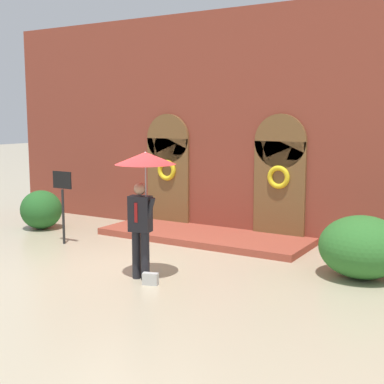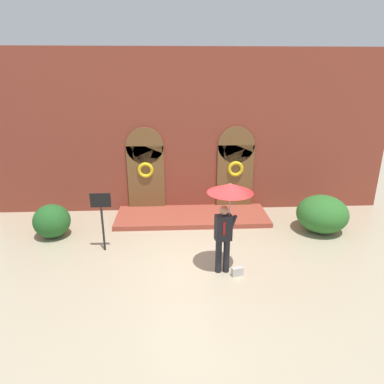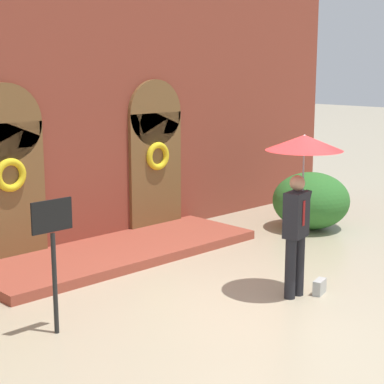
% 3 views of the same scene
% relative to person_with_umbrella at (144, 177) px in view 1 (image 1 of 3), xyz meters
% --- Properties ---
extents(ground_plane, '(80.00, 80.00, 0.00)m').
position_rel_person_with_umbrella_xyz_m(ground_plane, '(-0.69, 0.32, -1.91)').
color(ground_plane, tan).
extents(building_facade, '(14.00, 2.30, 5.60)m').
position_rel_person_with_umbrella_xyz_m(building_facade, '(-0.69, 4.47, 0.77)').
color(building_facade, brown).
rests_on(building_facade, ground).
extents(person_with_umbrella, '(1.10, 1.10, 2.36)m').
position_rel_person_with_umbrella_xyz_m(person_with_umbrella, '(0.00, 0.00, 0.00)').
color(person_with_umbrella, black).
rests_on(person_with_umbrella, ground).
extents(handbag, '(0.30, 0.19, 0.22)m').
position_rel_person_with_umbrella_xyz_m(handbag, '(0.26, -0.20, -1.80)').
color(handbag, '#B7B7B2').
rests_on(handbag, ground).
extents(sign_post, '(0.56, 0.06, 1.72)m').
position_rel_person_with_umbrella_xyz_m(sign_post, '(-3.30, 1.29, -0.75)').
color(sign_post, black).
rests_on(sign_post, ground).
extents(shrub_left, '(1.10, 1.08, 1.03)m').
position_rel_person_with_umbrella_xyz_m(shrub_left, '(-5.05, 2.24, -1.40)').
color(shrub_left, '#235B23').
rests_on(shrub_left, ground).
extents(shrub_right, '(1.60, 1.56, 1.17)m').
position_rel_person_with_umbrella_xyz_m(shrub_right, '(3.37, 2.21, -1.33)').
color(shrub_right, '#2D6B28').
rests_on(shrub_right, ground).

